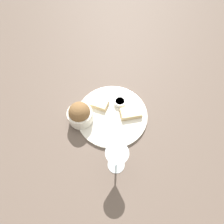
# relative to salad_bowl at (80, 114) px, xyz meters

# --- Properties ---
(ground_plane) EXTENTS (4.00, 4.00, 0.00)m
(ground_plane) POSITION_rel_salad_bowl_xyz_m (-0.15, 0.02, -0.06)
(ground_plane) COLOR brown
(dinner_plate) EXTENTS (0.35, 0.35, 0.01)m
(dinner_plate) POSITION_rel_salad_bowl_xyz_m (-0.15, 0.02, -0.06)
(dinner_plate) COLOR silver
(dinner_plate) RESTS_ON ground_plane
(salad_bowl) EXTENTS (0.12, 0.12, 0.11)m
(salad_bowl) POSITION_rel_salad_bowl_xyz_m (0.00, 0.00, 0.00)
(salad_bowl) COLOR silver
(salad_bowl) RESTS_ON dinner_plate
(sauce_ramekin) EXTENTS (0.06, 0.06, 0.03)m
(sauce_ramekin) POSITION_rel_salad_bowl_xyz_m (-0.21, -0.02, -0.04)
(sauce_ramekin) COLOR white
(sauce_ramekin) RESTS_ON dinner_plate
(cheese_toast_near) EXTENTS (0.11, 0.08, 0.03)m
(cheese_toast_near) POSITION_rel_salad_bowl_xyz_m (-0.24, 0.05, -0.04)
(cheese_toast_near) COLOR #D1B27F
(cheese_toast_near) RESTS_ON dinner_plate
(cheese_toast_far) EXTENTS (0.10, 0.10, 0.03)m
(cheese_toast_far) POSITION_rel_salad_bowl_xyz_m (-0.10, -0.05, -0.04)
(cheese_toast_far) COLOR #D1B27F
(cheese_toast_far) RESTS_ON dinner_plate
(wine_glass) EXTENTS (0.08, 0.08, 0.17)m
(wine_glass) POSITION_rel_salad_bowl_xyz_m (-0.09, 0.26, 0.06)
(wine_glass) COLOR silver
(wine_glass) RESTS_ON ground_plane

